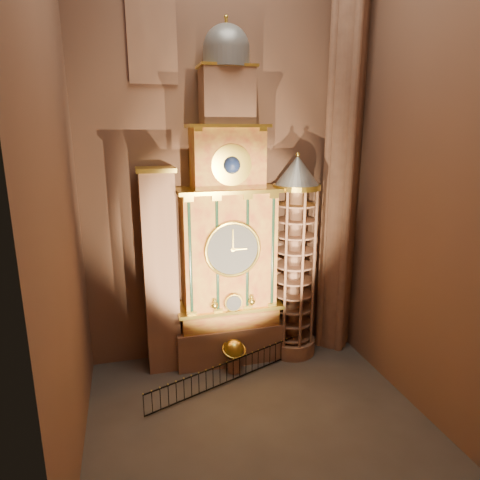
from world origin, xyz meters
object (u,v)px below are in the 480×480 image
object	(u,v)px
portrait_tower	(160,272)
celestial_globe	(234,353)
iron_railing	(227,373)
stair_turret	(294,260)
astronomical_clock	(228,237)

from	to	relation	value
portrait_tower	celestial_globe	size ratio (longest dim) A/B	5.85
iron_railing	celestial_globe	bearing A→B (deg)	57.89
celestial_globe	iron_railing	bearing A→B (deg)	-122.11
portrait_tower	stair_turret	bearing A→B (deg)	-2.33
astronomical_clock	portrait_tower	distance (m)	3.73
celestial_globe	stair_turret	bearing A→B (deg)	18.32
portrait_tower	iron_railing	world-z (taller)	portrait_tower
astronomical_clock	celestial_globe	world-z (taller)	astronomical_clock
stair_turret	iron_railing	size ratio (longest dim) A/B	1.36
astronomical_clock	portrait_tower	xyz separation A→B (m)	(-3.40, 0.02, -1.53)
astronomical_clock	celestial_globe	xyz separation A→B (m)	(-0.07, -1.45, -5.63)
celestial_globe	iron_railing	size ratio (longest dim) A/B	0.22
portrait_tower	iron_railing	xyz separation A→B (m)	(2.72, -2.43, -4.56)
portrait_tower	iron_railing	size ratio (longest dim) A/B	1.28
stair_turret	portrait_tower	bearing A→B (deg)	177.67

